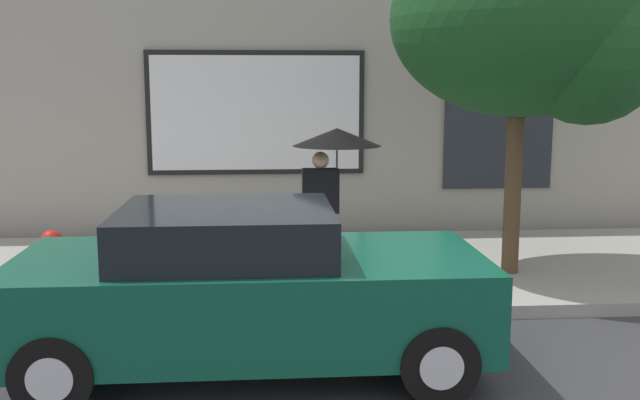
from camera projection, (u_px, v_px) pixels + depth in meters
name	position (u px, v px, depth m)	size (l,w,h in m)	color
ground_plane	(407.00, 358.00, 6.74)	(60.00, 60.00, 0.00)	#333338
sidewalk	(363.00, 269.00, 9.68)	(20.00, 4.00, 0.15)	gray
building_facade	(343.00, 22.00, 11.60)	(20.00, 0.67, 7.00)	#9E998E
parked_car	(247.00, 289.00, 6.42)	(4.08, 1.92, 1.45)	#0F4C38
fire_hydrant	(53.00, 264.00, 8.08)	(0.30, 0.44, 0.76)	red
pedestrian_with_umbrella	(333.00, 155.00, 8.94)	(1.09, 1.09, 1.82)	black
street_tree	(534.00, 26.00, 8.66)	(3.13, 2.66, 4.29)	#4C3823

